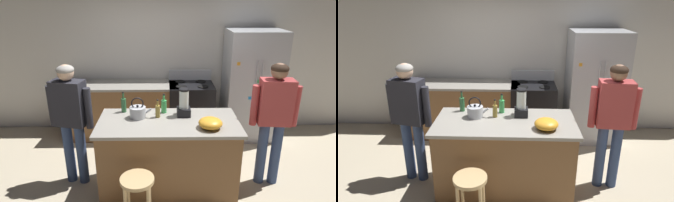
{
  "view_description": "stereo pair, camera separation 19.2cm",
  "coord_description": "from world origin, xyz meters",
  "views": [
    {
      "loc": [
        -0.06,
        -3.21,
        2.41
      ],
      "look_at": [
        0.0,
        0.3,
        1.11
      ],
      "focal_mm": 30.91,
      "sensor_mm": 36.0,
      "label": 1
    },
    {
      "loc": [
        0.14,
        -3.21,
        2.41
      ],
      "look_at": [
        0.0,
        0.3,
        1.11
      ],
      "focal_mm": 30.91,
      "sensor_mm": 36.0,
      "label": 2
    }
  ],
  "objects": [
    {
      "name": "back_counter_run",
      "position": [
        -0.8,
        1.55,
        0.48
      ],
      "size": [
        2.0,
        0.64,
        0.96
      ],
      "color": "brown",
      "rests_on": "ground_plane"
    },
    {
      "name": "stove_range",
      "position": [
        0.42,
        1.52,
        0.49
      ],
      "size": [
        0.76,
        0.65,
        1.14
      ],
      "color": "black",
      "rests_on": "ground_plane"
    },
    {
      "name": "person_by_island_left",
      "position": [
        -1.23,
        0.16,
        0.99
      ],
      "size": [
        0.6,
        0.3,
        1.63
      ],
      "color": "#384C7A",
      "rests_on": "ground_plane"
    },
    {
      "name": "refrigerator",
      "position": [
        1.45,
        1.5,
        0.94
      ],
      "size": [
        0.9,
        0.73,
        1.87
      ],
      "color": "#B7BABF",
      "rests_on": "ground_plane"
    },
    {
      "name": "blender_appliance",
      "position": [
        0.2,
        0.17,
        1.11
      ],
      "size": [
        0.17,
        0.17,
        0.36
      ],
      "color": "black",
      "rests_on": "kitchen_island"
    },
    {
      "name": "bottle_olive_oil",
      "position": [
        -0.58,
        0.31,
        1.06
      ],
      "size": [
        0.07,
        0.07,
        0.28
      ],
      "color": "#2D6638",
      "rests_on": "kitchen_island"
    },
    {
      "name": "ground_plane",
      "position": [
        0.0,
        0.0,
        0.0
      ],
      "size": [
        14.0,
        14.0,
        0.0
      ],
      "primitive_type": "plane",
      "color": "beige"
    },
    {
      "name": "bottle_vinegar",
      "position": [
        -0.13,
        0.12,
        1.04
      ],
      "size": [
        0.06,
        0.06,
        0.24
      ],
      "color": "olive",
      "rests_on": "kitchen_island"
    },
    {
      "name": "tea_kettle",
      "position": [
        -0.38,
        0.11,
        1.04
      ],
      "size": [
        0.28,
        0.2,
        0.27
      ],
      "color": "#B7BABF",
      "rests_on": "kitchen_island"
    },
    {
      "name": "back_wall",
      "position": [
        0.0,
        1.95,
        1.35
      ],
      "size": [
        8.0,
        0.1,
        2.7
      ],
      "primitive_type": "cube",
      "color": "silver",
      "rests_on": "ground_plane"
    },
    {
      "name": "kitchen_island",
      "position": [
        0.0,
        0.0,
        0.48
      ],
      "size": [
        1.72,
        0.84,
        0.96
      ],
      "color": "brown",
      "rests_on": "ground_plane"
    },
    {
      "name": "bottle_soda",
      "position": [
        -0.05,
        0.27,
        1.05
      ],
      "size": [
        0.07,
        0.07,
        0.26
      ],
      "color": "#3FB259",
      "rests_on": "kitchen_island"
    },
    {
      "name": "mixing_bowl",
      "position": [
        0.48,
        -0.2,
        1.02
      ],
      "size": [
        0.28,
        0.28,
        0.12
      ],
      "primitive_type": "ellipsoid",
      "color": "orange",
      "rests_on": "kitchen_island"
    },
    {
      "name": "person_by_sink_right",
      "position": [
        1.32,
        0.1,
        1.0
      ],
      "size": [
        0.6,
        0.25,
        1.65
      ],
      "color": "#384C7A",
      "rests_on": "ground_plane"
    },
    {
      "name": "bar_stool",
      "position": [
        -0.34,
        -0.68,
        0.49
      ],
      "size": [
        0.36,
        0.36,
        0.62
      ],
      "color": "tan",
      "rests_on": "ground_plane"
    }
  ]
}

